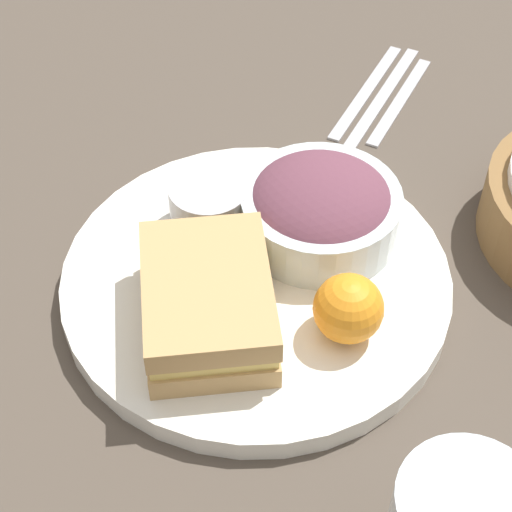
% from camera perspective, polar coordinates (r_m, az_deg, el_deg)
% --- Properties ---
extents(ground_plane, '(4.00, 4.00, 0.00)m').
position_cam_1_polar(ground_plane, '(0.69, -0.00, -2.24)').
color(ground_plane, '#4C4238').
extents(plate, '(0.31, 0.31, 0.02)m').
position_cam_1_polar(plate, '(0.68, -0.00, -1.71)').
color(plate, white).
rests_on(plate, ground_plane).
extents(sandwich, '(0.15, 0.13, 0.05)m').
position_cam_1_polar(sandwich, '(0.62, -3.24, -3.08)').
color(sandwich, tan).
rests_on(sandwich, plate).
extents(salad_bowl, '(0.13, 0.13, 0.06)m').
position_cam_1_polar(salad_bowl, '(0.69, 4.32, 3.16)').
color(salad_bowl, silver).
rests_on(salad_bowl, plate).
extents(dressing_cup, '(0.07, 0.07, 0.04)m').
position_cam_1_polar(dressing_cup, '(0.70, -3.13, 3.37)').
color(dressing_cup, '#B7B7BC').
rests_on(dressing_cup, plate).
extents(orange_wedge, '(0.05, 0.05, 0.05)m').
position_cam_1_polar(orange_wedge, '(0.62, 6.18, -3.50)').
color(orange_wedge, orange).
rests_on(orange_wedge, plate).
extents(fork, '(0.17, 0.05, 0.01)m').
position_cam_1_polar(fork, '(0.89, 7.38, 10.89)').
color(fork, '#B2B2B7').
rests_on(fork, ground_plane).
extents(knife, '(0.18, 0.05, 0.01)m').
position_cam_1_polar(knife, '(0.88, 8.47, 10.56)').
color(knife, '#B2B2B7').
rests_on(knife, ground_plane).
extents(spoon, '(0.15, 0.04, 0.01)m').
position_cam_1_polar(spoon, '(0.88, 9.58, 10.21)').
color(spoon, '#B2B2B7').
rests_on(spoon, ground_plane).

